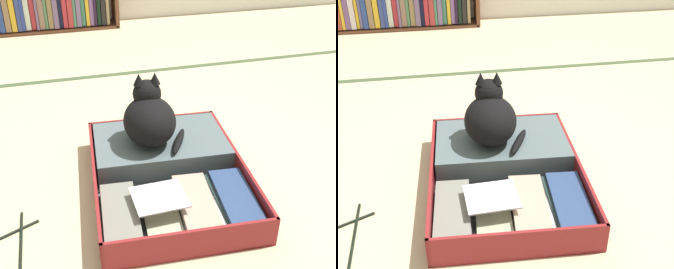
% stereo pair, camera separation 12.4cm
% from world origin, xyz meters
% --- Properties ---
extents(ground_plane, '(10.00, 10.00, 0.00)m').
position_xyz_m(ground_plane, '(0.00, 0.00, 0.00)').
color(ground_plane, '#C8B68F').
extents(tatami_border, '(4.80, 0.05, 0.00)m').
position_xyz_m(tatami_border, '(0.00, 1.15, 0.00)').
color(tatami_border, '#3F5232').
rests_on(tatami_border, ground_plane).
extents(open_suitcase, '(0.65, 0.83, 0.12)m').
position_xyz_m(open_suitcase, '(-0.01, -0.03, 0.05)').
color(open_suitcase, maroon).
rests_on(open_suitcase, ground_plane).
extents(black_cat, '(0.29, 0.29, 0.29)m').
position_xyz_m(black_cat, '(-0.05, 0.10, 0.23)').
color(black_cat, black).
rests_on(black_cat, open_suitcase).
extents(clothes_hanger, '(0.22, 0.44, 0.01)m').
position_xyz_m(clothes_hanger, '(-0.63, -0.32, 0.01)').
color(clothes_hanger, black).
rests_on(clothes_hanger, ground_plane).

